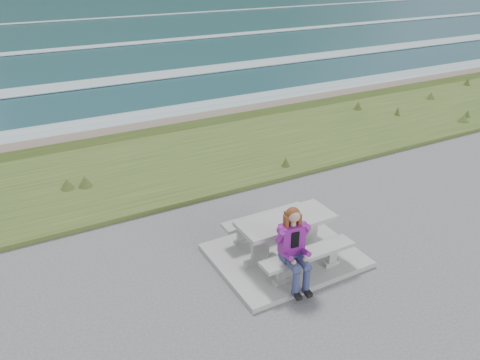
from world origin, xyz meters
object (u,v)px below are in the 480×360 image
object	(u,v)px
bench_landward	(308,257)
bench_seaward	(265,220)
picnic_table	(286,227)
seated_woman	(295,259)

from	to	relation	value
bench_landward	bench_seaward	world-z (taller)	same
bench_seaward	bench_landward	bearing A→B (deg)	-90.00
picnic_table	seated_woman	size ratio (longest dim) A/B	1.28
picnic_table	bench_seaward	bearing A→B (deg)	90.00
picnic_table	seated_woman	xyz separation A→B (m)	(-0.37, -0.83, -0.07)
picnic_table	seated_woman	world-z (taller)	seated_woman
bench_landward	bench_seaward	size ratio (longest dim) A/B	1.00
seated_woman	bench_landward	bearing A→B (deg)	27.33
picnic_table	bench_landward	world-z (taller)	picnic_table
picnic_table	bench_landward	xyz separation A→B (m)	(0.00, -0.70, -0.23)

